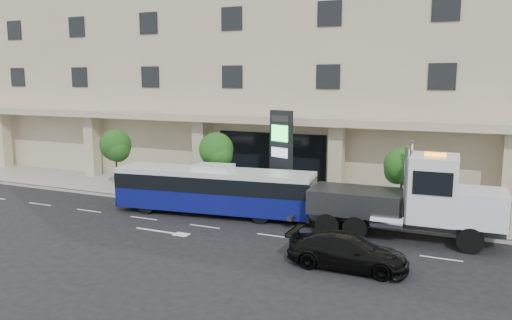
# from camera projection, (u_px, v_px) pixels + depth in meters

# --- Properties ---
(ground) EXTENTS (120.00, 120.00, 0.00)m
(ground) POSITION_uv_depth(u_px,v_px,m) (218.00, 219.00, 28.23)
(ground) COLOR black
(ground) RESTS_ON ground
(sidewalk) EXTENTS (120.00, 6.00, 0.15)m
(sidewalk) POSITION_uv_depth(u_px,v_px,m) (254.00, 199.00, 32.73)
(sidewalk) COLOR gray
(sidewalk) RESTS_ON ground
(curb) EXTENTS (120.00, 0.30, 0.15)m
(curb) POSITION_uv_depth(u_px,v_px,m) (234.00, 210.00, 30.02)
(curb) COLOR gray
(curb) RESTS_ON ground
(convention_center) EXTENTS (60.00, 17.60, 20.00)m
(convention_center) POSITION_uv_depth(u_px,v_px,m) (306.00, 53.00, 40.54)
(convention_center) COLOR tan
(convention_center) RESTS_ON ground
(tree_left) EXTENTS (2.27, 2.20, 4.22)m
(tree_left) POSITION_uv_depth(u_px,v_px,m) (116.00, 147.00, 34.94)
(tree_left) COLOR #422B19
(tree_left) RESTS_ON sidewalk
(tree_mid) EXTENTS (2.28, 2.20, 4.38)m
(tree_mid) POSITION_uv_depth(u_px,v_px,m) (217.00, 152.00, 31.73)
(tree_mid) COLOR #422B19
(tree_mid) RESTS_ON sidewalk
(tree_right) EXTENTS (2.10, 2.00, 4.04)m
(tree_right) POSITION_uv_depth(u_px,v_px,m) (403.00, 168.00, 27.18)
(tree_right) COLOR #422B19
(tree_right) RESTS_ON sidewalk
(city_bus) EXTENTS (11.91, 3.88, 2.96)m
(city_bus) POSITION_uv_depth(u_px,v_px,m) (214.00, 189.00, 29.03)
(city_bus) COLOR black
(city_bus) RESTS_ON ground
(tow_truck) EXTENTS (10.54, 2.90, 4.80)m
(tow_truck) POSITION_uv_depth(u_px,v_px,m) (413.00, 200.00, 24.49)
(tow_truck) COLOR #2D3033
(tow_truck) RESTS_ON ground
(black_sedan) EXTENTS (5.05, 2.06, 1.46)m
(black_sedan) POSITION_uv_depth(u_px,v_px,m) (347.00, 251.00, 20.92)
(black_sedan) COLOR black
(black_sedan) RESTS_ON ground
(signage_pylon) EXTENTS (1.54, 1.00, 5.84)m
(signage_pylon) POSITION_uv_depth(u_px,v_px,m) (281.00, 157.00, 30.43)
(signage_pylon) COLOR black
(signage_pylon) RESTS_ON sidewalk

